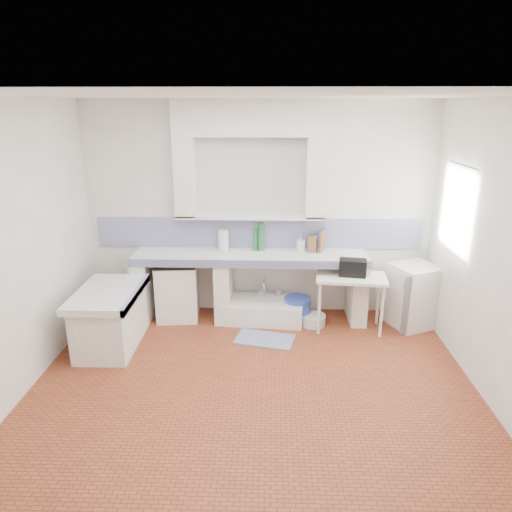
{
  "coord_description": "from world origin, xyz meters",
  "views": [
    {
      "loc": [
        0.16,
        -4.02,
        2.73
      ],
      "look_at": [
        0.0,
        1.0,
        1.1
      ],
      "focal_mm": 32.88,
      "sensor_mm": 36.0,
      "label": 1
    }
  ],
  "objects_px": {
    "fridge": "(413,295)",
    "side_table": "(349,303)",
    "sink": "(264,311)",
    "stove": "(178,291)"
  },
  "relations": [
    {
      "from": "fridge",
      "to": "side_table",
      "type": "bearing_deg",
      "value": 166.02
    },
    {
      "from": "sink",
      "to": "side_table",
      "type": "bearing_deg",
      "value": -7.1
    },
    {
      "from": "stove",
      "to": "sink",
      "type": "bearing_deg",
      "value": -7.76
    },
    {
      "from": "stove",
      "to": "sink",
      "type": "height_order",
      "value": "stove"
    },
    {
      "from": "stove",
      "to": "fridge",
      "type": "relative_size",
      "value": 0.93
    },
    {
      "from": "side_table",
      "to": "fridge",
      "type": "relative_size",
      "value": 1.06
    },
    {
      "from": "stove",
      "to": "side_table",
      "type": "xyz_separation_m",
      "value": [
        2.22,
        -0.27,
        -0.02
      ]
    },
    {
      "from": "sink",
      "to": "side_table",
      "type": "distance_m",
      "value": 1.13
    },
    {
      "from": "sink",
      "to": "side_table",
      "type": "relative_size",
      "value": 1.19
    },
    {
      "from": "side_table",
      "to": "stove",
      "type": "bearing_deg",
      "value": 178.55
    }
  ]
}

